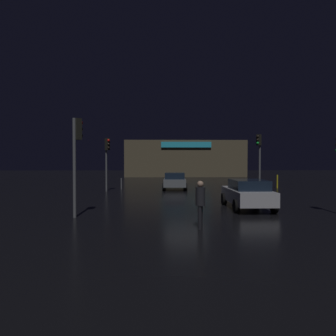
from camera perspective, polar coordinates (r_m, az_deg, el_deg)
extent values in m
plane|color=black|center=(19.74, 3.09, -5.79)|extent=(120.00, 120.00, 0.00)
cube|color=brown|center=(51.75, 2.80, 1.66)|extent=(18.14, 9.87, 5.48)
cube|color=#33CCF2|center=(46.74, 3.28, 4.18)|extent=(7.33, 0.24, 0.82)
cylinder|color=#595B60|center=(25.84, -10.97, 0.57)|extent=(0.14, 0.14, 4.22)
cube|color=black|center=(25.74, -10.78, 4.21)|extent=(0.41, 0.41, 0.95)
sphere|color=red|center=(25.62, -10.58, 4.86)|extent=(0.20, 0.20, 0.20)
sphere|color=black|center=(25.61, -10.58, 4.23)|extent=(0.20, 0.20, 0.20)
sphere|color=black|center=(25.60, -10.57, 3.59)|extent=(0.20, 0.20, 0.20)
cylinder|color=#595B60|center=(14.21, -16.38, 0.01)|extent=(0.14, 0.14, 4.26)
cube|color=black|center=(14.36, -15.89, 6.70)|extent=(0.41, 0.41, 0.92)
sphere|color=red|center=(14.47, -15.37, 7.76)|extent=(0.20, 0.20, 0.20)
sphere|color=black|center=(14.45, -15.36, 6.67)|extent=(0.20, 0.20, 0.20)
sphere|color=black|center=(14.42, -15.35, 5.58)|extent=(0.20, 0.20, 0.20)
cylinder|color=#595B60|center=(26.40, 16.06, 0.88)|extent=(0.15, 0.15, 4.52)
cube|color=black|center=(26.32, 15.91, 4.86)|extent=(0.41, 0.41, 0.86)
sphere|color=black|center=(26.20, 15.74, 5.45)|extent=(0.20, 0.20, 0.20)
sphere|color=black|center=(26.18, 15.73, 4.88)|extent=(0.20, 0.20, 0.20)
sphere|color=#19D13F|center=(26.16, 15.73, 4.31)|extent=(0.20, 0.20, 0.20)
cube|color=#B7B7BF|center=(16.82, 13.93, -4.81)|extent=(1.79, 4.25, 0.67)
cube|color=black|center=(16.49, 14.22, -2.91)|extent=(1.61, 2.19, 0.49)
cylinder|color=black|center=(18.01, 9.96, -5.46)|extent=(0.22, 0.65, 0.65)
cylinder|color=black|center=(18.45, 15.44, -5.33)|extent=(0.22, 0.65, 0.65)
cylinder|color=black|center=(15.29, 12.09, -6.68)|extent=(0.22, 0.65, 0.65)
cylinder|color=black|center=(15.81, 18.44, -6.46)|extent=(0.22, 0.65, 0.65)
cube|color=slate|center=(27.08, 1.20, -2.56)|extent=(1.96, 3.94, 0.59)
cube|color=black|center=(26.89, 1.20, -1.39)|extent=(1.70, 1.95, 0.53)
cylinder|color=black|center=(28.39, -0.64, -2.98)|extent=(0.25, 0.63, 0.62)
cylinder|color=black|center=(28.40, 3.00, -2.98)|extent=(0.25, 0.63, 0.62)
cylinder|color=black|center=(25.84, -0.79, -3.41)|extent=(0.25, 0.63, 0.62)
cylinder|color=black|center=(25.85, 3.21, -3.41)|extent=(0.25, 0.63, 0.62)
cylinder|color=black|center=(11.68, 5.87, -8.68)|extent=(0.14, 0.14, 0.84)
cylinder|color=black|center=(11.53, 5.70, -8.81)|extent=(0.14, 0.14, 0.84)
cylinder|color=black|center=(11.50, 5.79, -5.07)|extent=(0.44, 0.44, 0.66)
sphere|color=tan|center=(11.46, 5.80, -2.86)|extent=(0.23, 0.23, 0.23)
cylinder|color=#595B60|center=(27.51, -8.34, -2.79)|extent=(0.11, 0.11, 0.95)
cylinder|color=gold|center=(29.91, 18.94, -2.29)|extent=(0.13, 0.13, 1.18)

